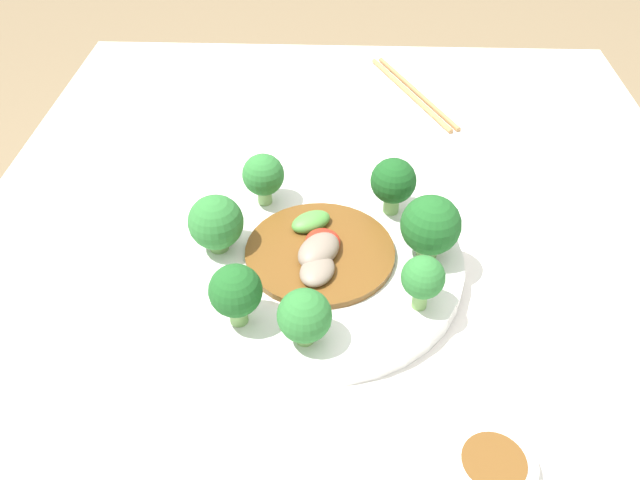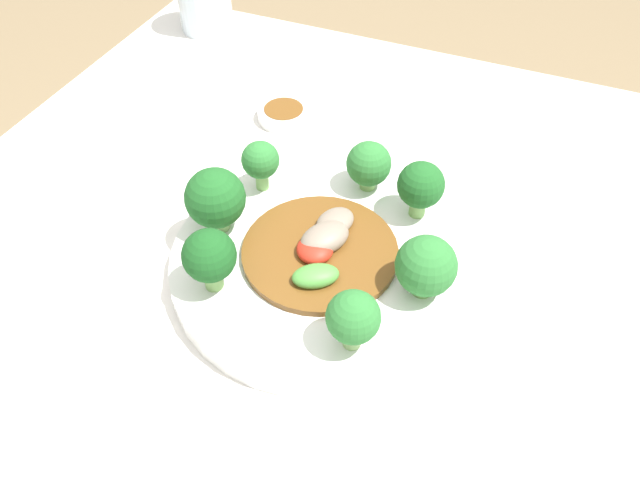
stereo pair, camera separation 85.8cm
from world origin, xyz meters
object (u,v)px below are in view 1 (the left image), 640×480
(broccoli_south, at_px, (216,223))
(stirfry_center, at_px, (319,250))
(broccoli_north, at_px, (431,226))
(broccoli_southeast, at_px, (236,292))
(chopsticks, at_px, (413,92))
(plate, at_px, (320,262))
(broccoli_northeast, at_px, (423,279))
(broccoli_east, at_px, (305,316))
(broccoli_northwest, at_px, (393,182))
(sauce_dish, at_px, (493,466))
(broccoli_southwest, at_px, (263,176))

(broccoli_south, height_order, stirfry_center, broccoli_south)
(broccoli_north, bearing_deg, broccoli_southeast, -61.87)
(broccoli_north, distance_m, stirfry_center, 0.11)
(stirfry_center, bearing_deg, chopsticks, 161.86)
(plate, distance_m, stirfry_center, 0.02)
(broccoli_south, relative_size, chopsticks, 0.29)
(broccoli_northeast, xyz_separation_m, chopsticks, (-0.45, 0.03, -0.05))
(broccoli_northeast, distance_m, broccoli_east, 0.11)
(broccoli_northwest, relative_size, chopsticks, 0.30)
(broccoli_southeast, bearing_deg, plate, 142.34)
(plate, xyz_separation_m, stirfry_center, (0.00, -0.00, 0.02))
(plate, distance_m, chopsticks, 0.40)
(broccoli_northeast, height_order, broccoli_east, broccoli_northeast)
(chopsticks, bearing_deg, sauce_dish, 1.63)
(broccoli_northwest, distance_m, broccoli_southwest, 0.14)
(plate, relative_size, broccoli_southwest, 4.84)
(broccoli_north, height_order, chopsticks, broccoli_north)
(plate, bearing_deg, broccoli_east, -4.63)
(broccoli_southwest, xyz_separation_m, sauce_dish, (0.30, 0.21, -0.05))
(broccoli_south, relative_size, broccoli_southwest, 1.04)
(broccoli_northeast, distance_m, broccoli_southeast, 0.17)
(broccoli_east, bearing_deg, broccoli_north, 134.54)
(broccoli_northeast, xyz_separation_m, broccoli_south, (-0.07, -0.20, -0.00))
(stirfry_center, bearing_deg, broccoli_northeast, 55.65)
(broccoli_northwest, bearing_deg, sauce_dish, 12.71)
(broccoli_southeast, bearing_deg, broccoli_south, -160.90)
(plate, bearing_deg, stirfry_center, -36.63)
(broccoli_north, bearing_deg, chopsticks, 177.62)
(broccoli_east, bearing_deg, broccoli_southeast, -107.98)
(plate, height_order, sauce_dish, plate)
(plate, relative_size, stirfry_center, 1.92)
(broccoli_east, distance_m, stirfry_center, 0.11)
(broccoli_northeast, relative_size, broccoli_southwest, 0.96)
(broccoli_southwest, xyz_separation_m, stirfry_center, (0.09, 0.06, -0.03))
(broccoli_northwest, bearing_deg, broccoli_southwest, -94.52)
(broccoli_north, relative_size, chopsticks, 0.32)
(broccoli_north, xyz_separation_m, broccoli_southeast, (0.10, -0.18, -0.00))
(broccoli_north, bearing_deg, broccoli_northwest, -154.51)
(broccoli_northeast, bearing_deg, stirfry_center, -124.35)
(plate, height_order, broccoli_southwest, broccoli_southwest)
(broccoli_northeast, bearing_deg, chopsticks, 176.29)
(broccoli_northwest, height_order, broccoli_north, broccoli_north)
(plate, bearing_deg, broccoli_northeast, 54.93)
(broccoli_south, height_order, broccoli_southwest, broccoli_south)
(plate, distance_m, broccoli_northwest, 0.12)
(broccoli_north, height_order, broccoli_south, broccoli_north)
(stirfry_center, bearing_deg, broccoli_northwest, 134.63)
(broccoli_north, bearing_deg, stirfry_center, -87.10)
(broccoli_northwest, height_order, broccoli_southwest, broccoli_northwest)
(sauce_dish, bearing_deg, broccoli_south, -132.40)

